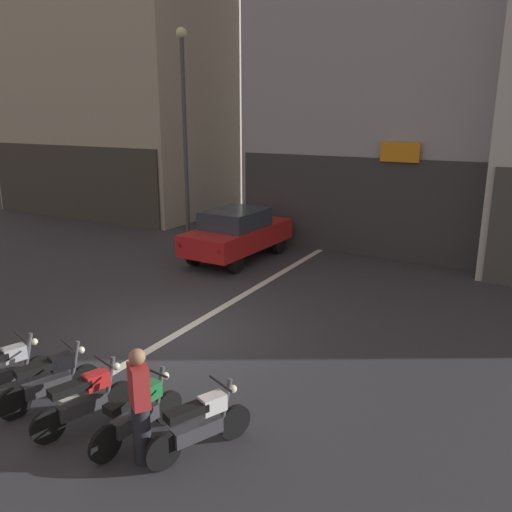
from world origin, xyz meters
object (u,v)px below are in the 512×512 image
(motorcycle_silver_row_leftmost, at_px, (4,370))
(motorcycle_black_row_left_mid, at_px, (51,379))
(street_lamp, at_px, (184,118))
(person_by_motorcycles, at_px, (140,406))
(motorcycle_white_row_rightmost, at_px, (201,423))
(motorcycle_green_row_right_mid, at_px, (139,412))
(motorcycle_red_row_centre, at_px, (86,399))
(car_red_crossing_near, at_px, (237,233))

(motorcycle_silver_row_leftmost, height_order, motorcycle_black_row_left_mid, same)
(street_lamp, height_order, person_by_motorcycles, street_lamp)
(motorcycle_white_row_rightmost, bearing_deg, motorcycle_green_row_right_mid, -167.76)
(motorcycle_green_row_right_mid, bearing_deg, motorcycle_red_row_centre, -173.30)
(person_by_motorcycles, bearing_deg, motorcycle_red_row_centre, 169.67)
(motorcycle_red_row_centre, bearing_deg, car_red_crossing_near, 107.08)
(car_red_crossing_near, xyz_separation_m, motorcycle_green_row_right_mid, (3.71, -8.95, -0.43))
(motorcycle_black_row_left_mid, height_order, motorcycle_red_row_centre, same)
(street_lamp, bearing_deg, motorcycle_red_row_centre, -61.56)
(motorcycle_silver_row_leftmost, relative_size, person_by_motorcycles, 0.96)
(motorcycle_green_row_right_mid, bearing_deg, motorcycle_white_row_rightmost, 12.24)
(motorcycle_green_row_right_mid, bearing_deg, motorcycle_black_row_left_mid, 178.69)
(motorcycle_red_row_centre, xyz_separation_m, person_by_motorcycles, (1.29, -0.24, 0.40))
(motorcycle_silver_row_leftmost, bearing_deg, motorcycle_green_row_right_mid, 2.43)
(street_lamp, xyz_separation_m, motorcycle_red_row_centre, (5.43, -10.02, -3.93))
(motorcycle_green_row_right_mid, distance_m, motorcycle_white_row_rightmost, 0.96)
(car_red_crossing_near, distance_m, motorcycle_green_row_right_mid, 9.70)
(motorcycle_silver_row_leftmost, bearing_deg, street_lamp, 109.53)
(street_lamp, distance_m, motorcycle_black_row_left_mid, 11.54)
(car_red_crossing_near, relative_size, motorcycle_green_row_right_mid, 2.51)
(motorcycle_red_row_centre, bearing_deg, person_by_motorcycles, -10.33)
(street_lamp, relative_size, motorcycle_silver_row_leftmost, 4.51)
(street_lamp, height_order, motorcycle_black_row_left_mid, street_lamp)
(motorcycle_green_row_right_mid, bearing_deg, person_by_motorcycles, -43.72)
(motorcycle_white_row_rightmost, bearing_deg, car_red_crossing_near, 118.03)
(motorcycle_silver_row_leftmost, height_order, motorcycle_white_row_rightmost, same)
(motorcycle_red_row_centre, xyz_separation_m, motorcycle_white_row_rightmost, (1.87, 0.31, 0.00))
(motorcycle_silver_row_leftmost, bearing_deg, person_by_motorcycles, -4.10)
(motorcycle_black_row_left_mid, xyz_separation_m, motorcycle_white_row_rightmost, (2.81, 0.16, 0.00))
(street_lamp, height_order, motorcycle_red_row_centre, street_lamp)
(street_lamp, relative_size, motorcycle_red_row_centre, 4.50)
(street_lamp, distance_m, motorcycle_white_row_rightmost, 12.77)
(street_lamp, height_order, motorcycle_white_row_rightmost, street_lamp)
(motorcycle_black_row_left_mid, distance_m, motorcycle_red_row_centre, 0.95)
(motorcycle_red_row_centre, xyz_separation_m, motorcycle_green_row_right_mid, (0.93, 0.11, 0.00))
(motorcycle_red_row_centre, distance_m, person_by_motorcycles, 1.37)
(car_red_crossing_near, relative_size, motorcycle_white_row_rightmost, 2.69)
(motorcycle_black_row_left_mid, relative_size, motorcycle_green_row_right_mid, 0.96)
(motorcycle_silver_row_leftmost, bearing_deg, motorcycle_white_row_rightmost, 4.93)
(car_red_crossing_near, height_order, motorcycle_white_row_rightmost, car_red_crossing_near)
(motorcycle_black_row_left_mid, xyz_separation_m, motorcycle_green_row_right_mid, (1.87, -0.04, 0.00))
(motorcycle_red_row_centre, bearing_deg, motorcycle_black_row_left_mid, 170.74)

